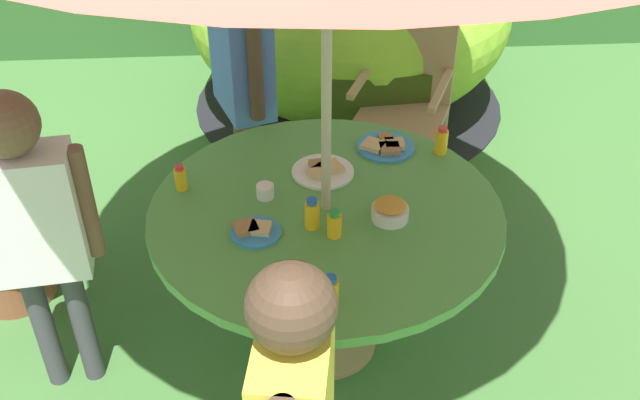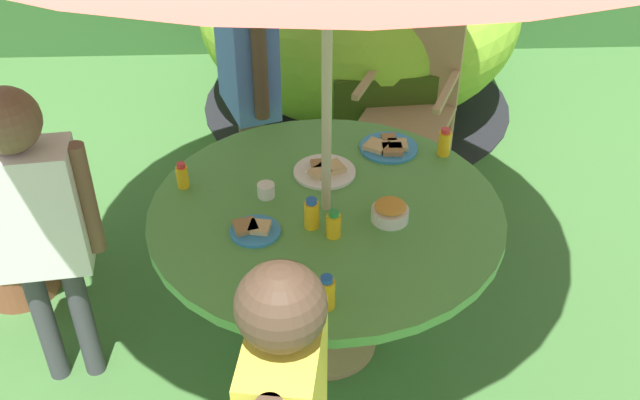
{
  "view_description": "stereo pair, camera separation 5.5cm",
  "coord_description": "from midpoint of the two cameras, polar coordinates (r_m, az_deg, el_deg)",
  "views": [
    {
      "loc": [
        -0.17,
        -2.23,
        2.4
      ],
      "look_at": [
        -0.03,
        -0.04,
        0.8
      ],
      "focal_mm": 41.1,
      "sensor_mm": 36.0,
      "label": 1
    },
    {
      "loc": [
        -0.11,
        -2.23,
        2.4
      ],
      "look_at": [
        -0.03,
        -0.04,
        0.8
      ],
      "focal_mm": 41.1,
      "sensor_mm": 36.0,
      "label": 2
    }
  ],
  "objects": [
    {
      "name": "child_in_white_shirt",
      "position": [
        2.77,
        -20.95,
        -0.77
      ],
      "size": [
        0.45,
        0.23,
        1.32
      ],
      "rotation": [
        0.0,
        0.0,
        0.12
      ],
      "color": "#3F3F47",
      "rests_on": "ground_plane"
    },
    {
      "name": "ground_plane",
      "position": [
        3.29,
        0.9,
        -11.07
      ],
      "size": [
        10.0,
        10.0,
        0.02
      ],
      "primitive_type": "cube",
      "color": "#3D6B33"
    },
    {
      "name": "potted_plant",
      "position": [
        3.52,
        -23.27,
        -1.07
      ],
      "size": [
        0.57,
        0.57,
        0.78
      ],
      "color": "brown",
      "rests_on": "ground_plane"
    },
    {
      "name": "juice_bottle_far_right",
      "position": [
        2.34,
        1.19,
        -7.24
      ],
      "size": [
        0.06,
        0.06,
        0.13
      ],
      "color": "yellow",
      "rests_on": "garden_table"
    },
    {
      "name": "plate_near_left",
      "position": [
        2.67,
        -4.57,
        -2.3
      ],
      "size": [
        0.19,
        0.19,
        0.03
      ],
      "color": "#338CD8",
      "rests_on": "garden_table"
    },
    {
      "name": "wooden_chair",
      "position": [
        3.92,
        7.54,
        8.23
      ],
      "size": [
        0.6,
        0.62,
        1.07
      ],
      "rotation": [
        0.0,
        0.0,
        -0.4
      ],
      "color": "tan",
      "rests_on": "ground_plane"
    },
    {
      "name": "plate_mid_right",
      "position": [
        2.97,
        0.9,
        2.29
      ],
      "size": [
        0.25,
        0.25,
        0.03
      ],
      "color": "white",
      "rests_on": "garden_table"
    },
    {
      "name": "juice_bottle_near_right",
      "position": [
        2.92,
        -10.14,
        1.85
      ],
      "size": [
        0.05,
        0.05,
        0.11
      ],
      "color": "yellow",
      "rests_on": "garden_table"
    },
    {
      "name": "juice_bottle_center_front",
      "position": [
        3.12,
        10.16,
        4.42
      ],
      "size": [
        0.05,
        0.05,
        0.12
      ],
      "color": "yellow",
      "rests_on": "garden_table"
    },
    {
      "name": "cup_near",
      "position": [
        2.84,
        -3.67,
        0.75
      ],
      "size": [
        0.07,
        0.07,
        0.06
      ],
      "primitive_type": "cylinder",
      "color": "white",
      "rests_on": "garden_table"
    },
    {
      "name": "plate_center_back",
      "position": [
        3.14,
        5.85,
        4.15
      ],
      "size": [
        0.25,
        0.25,
        0.03
      ],
      "color": "#338CD8",
      "rests_on": "garden_table"
    },
    {
      "name": "juice_bottle_far_left",
      "position": [
        2.66,
        -0.07,
        -1.1
      ],
      "size": [
        0.06,
        0.06,
        0.12
      ],
      "color": "yellow",
      "rests_on": "garden_table"
    },
    {
      "name": "dome_tent",
      "position": [
        4.77,
        3.41,
        14.45
      ],
      "size": [
        2.2,
        2.2,
        1.3
      ],
      "rotation": [
        0.0,
        0.0,
        0.07
      ],
      "color": "#8CC633",
      "rests_on": "ground_plane"
    },
    {
      "name": "garden_table",
      "position": [
        2.85,
        1.02,
        -2.3
      ],
      "size": [
        1.36,
        1.36,
        0.73
      ],
      "color": "tan",
      "rests_on": "ground_plane"
    },
    {
      "name": "juice_bottle_mid_left",
      "position": [
        2.62,
        1.67,
        -1.94
      ],
      "size": [
        0.05,
        0.05,
        0.11
      ],
      "color": "yellow",
      "rests_on": "garden_table"
    },
    {
      "name": "child_in_blue_shirt",
      "position": [
        3.51,
        -5.27,
        11.13
      ],
      "size": [
        0.32,
        0.46,
        1.45
      ],
      "rotation": [
        0.0,
        0.0,
        -1.24
      ],
      "color": "brown",
      "rests_on": "ground_plane"
    },
    {
      "name": "snack_bowl",
      "position": [
        2.72,
        6.05,
        -0.9
      ],
      "size": [
        0.14,
        0.14,
        0.08
      ],
      "color": "white",
      "rests_on": "garden_table"
    }
  ]
}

